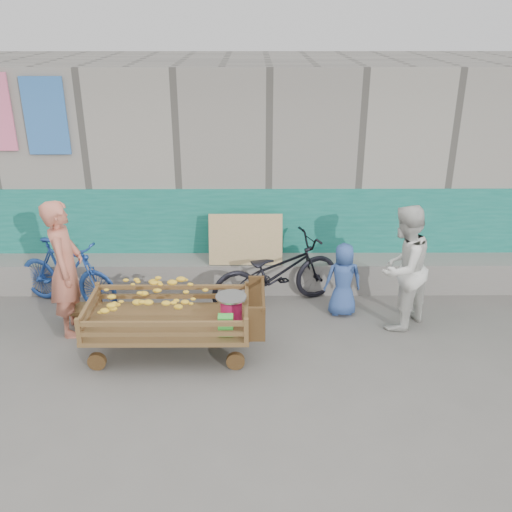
{
  "coord_description": "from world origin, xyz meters",
  "views": [
    {
      "loc": [
        0.41,
        -4.97,
        3.69
      ],
      "look_at": [
        0.44,
        1.2,
        1.0
      ],
      "focal_mm": 40.0,
      "sensor_mm": 36.0,
      "label": 1
    }
  ],
  "objects_px": {
    "child": "(343,280)",
    "woman": "(403,268)",
    "bench": "(112,312)",
    "vendor_man": "(66,268)",
    "bicycle_blue": "(67,274)",
    "banana_cart": "(165,308)",
    "bicycle_dark": "(276,272)"
  },
  "relations": [
    {
      "from": "child",
      "to": "woman",
      "type": "bearing_deg",
      "value": 151.41
    },
    {
      "from": "bench",
      "to": "vendor_man",
      "type": "relative_size",
      "value": 0.59
    },
    {
      "from": "woman",
      "to": "bench",
      "type": "bearing_deg",
      "value": -44.81
    },
    {
      "from": "child",
      "to": "bicycle_blue",
      "type": "relative_size",
      "value": 0.63
    },
    {
      "from": "woman",
      "to": "child",
      "type": "bearing_deg",
      "value": -69.23
    },
    {
      "from": "banana_cart",
      "to": "bicycle_dark",
      "type": "xyz_separation_m",
      "value": [
        1.31,
        1.17,
        -0.1
      ]
    },
    {
      "from": "bicycle_blue",
      "to": "woman",
      "type": "bearing_deg",
      "value": -74.21
    },
    {
      "from": "child",
      "to": "vendor_man",
      "type": "bearing_deg",
      "value": 2.92
    },
    {
      "from": "banana_cart",
      "to": "woman",
      "type": "relative_size",
      "value": 1.27
    },
    {
      "from": "bicycle_dark",
      "to": "bicycle_blue",
      "type": "distance_m",
      "value": 2.77
    },
    {
      "from": "bench",
      "to": "child",
      "type": "height_order",
      "value": "child"
    },
    {
      "from": "bench",
      "to": "bicycle_dark",
      "type": "xyz_separation_m",
      "value": [
        2.08,
        0.53,
        0.29
      ]
    },
    {
      "from": "woman",
      "to": "child",
      "type": "relative_size",
      "value": 1.62
    },
    {
      "from": "woman",
      "to": "bicycle_dark",
      "type": "relative_size",
      "value": 0.87
    },
    {
      "from": "bench",
      "to": "bicycle_blue",
      "type": "xyz_separation_m",
      "value": [
        -0.69,
        0.53,
        0.28
      ]
    },
    {
      "from": "vendor_man",
      "to": "woman",
      "type": "bearing_deg",
      "value": -95.63
    },
    {
      "from": "vendor_man",
      "to": "bench",
      "type": "bearing_deg",
      "value": -82.65
    },
    {
      "from": "vendor_man",
      "to": "bicycle_dark",
      "type": "relative_size",
      "value": 0.93
    },
    {
      "from": "vendor_man",
      "to": "woman",
      "type": "relative_size",
      "value": 1.07
    },
    {
      "from": "banana_cart",
      "to": "vendor_man",
      "type": "height_order",
      "value": "vendor_man"
    },
    {
      "from": "banana_cart",
      "to": "child",
      "type": "distance_m",
      "value": 2.35
    },
    {
      "from": "vendor_man",
      "to": "child",
      "type": "xyz_separation_m",
      "value": [
        3.39,
        0.41,
        -0.36
      ]
    },
    {
      "from": "woman",
      "to": "child",
      "type": "height_order",
      "value": "woman"
    },
    {
      "from": "bench",
      "to": "bicycle_blue",
      "type": "bearing_deg",
      "value": 142.16
    },
    {
      "from": "banana_cart",
      "to": "bicycle_blue",
      "type": "distance_m",
      "value": 1.88
    },
    {
      "from": "banana_cart",
      "to": "bench",
      "type": "distance_m",
      "value": 1.08
    },
    {
      "from": "woman",
      "to": "bicycle_blue",
      "type": "height_order",
      "value": "woman"
    },
    {
      "from": "woman",
      "to": "banana_cart",
      "type": "bearing_deg",
      "value": -32.18
    },
    {
      "from": "bicycle_blue",
      "to": "banana_cart",
      "type": "bearing_deg",
      "value": -105.45
    },
    {
      "from": "banana_cart",
      "to": "bicycle_blue",
      "type": "relative_size",
      "value": 1.29
    },
    {
      "from": "bench",
      "to": "vendor_man",
      "type": "bearing_deg",
      "value": -165.59
    },
    {
      "from": "child",
      "to": "bicycle_blue",
      "type": "bearing_deg",
      "value": -7.77
    }
  ]
}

